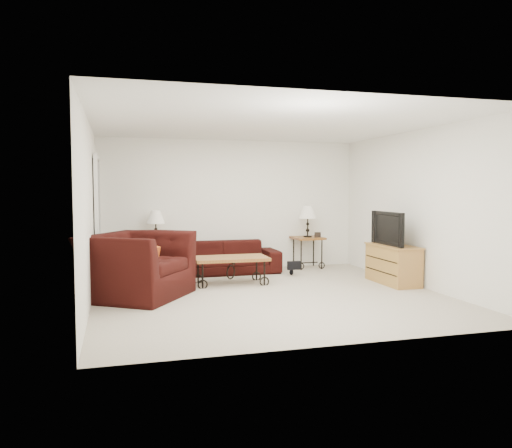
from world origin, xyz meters
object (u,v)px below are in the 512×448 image
(side_table_left, at_px, (156,259))
(lamp_right, at_px, (308,221))
(lamp_left, at_px, (156,227))
(backpack, at_px, (291,262))
(sofa, at_px, (224,257))
(television, at_px, (392,228))
(tv_stand, at_px, (393,264))
(side_table_right, at_px, (307,252))
(armchair, at_px, (137,265))
(coffee_table, at_px, (231,270))

(side_table_left, height_order, lamp_right, lamp_right)
(lamp_left, bearing_deg, backpack, -16.39)
(sofa, height_order, backpack, sofa)
(television, height_order, backpack, television)
(tv_stand, bearing_deg, sofa, 145.02)
(lamp_left, height_order, lamp_right, lamp_right)
(side_table_right, bearing_deg, sofa, -174.02)
(side_table_left, height_order, tv_stand, tv_stand)
(lamp_left, height_order, backpack, lamp_left)
(lamp_left, xyz_separation_m, backpack, (2.36, -0.69, -0.64))
(sofa, bearing_deg, armchair, -134.12)
(lamp_left, xyz_separation_m, tv_stand, (3.70, -1.91, -0.56))
(side_table_right, xyz_separation_m, coffee_table, (-1.83, -1.25, -0.08))
(coffee_table, relative_size, television, 1.26)
(coffee_table, distance_m, armchair, 1.65)
(side_table_left, height_order, side_table_right, side_table_right)
(tv_stand, bearing_deg, side_table_left, 152.66)
(lamp_left, height_order, coffee_table, lamp_left)
(armchair, relative_size, tv_stand, 1.33)
(television, xyz_separation_m, backpack, (-1.32, 1.22, -0.68))
(armchair, bearing_deg, tv_stand, -57.31)
(side_table_left, height_order, armchair, armchair)
(side_table_right, relative_size, backpack, 1.30)
(armchair, xyz_separation_m, backpack, (2.77, 1.17, -0.23))
(side_table_left, distance_m, tv_stand, 4.16)
(side_table_right, bearing_deg, armchair, -150.95)
(lamp_left, relative_size, lamp_right, 0.95)
(lamp_right, bearing_deg, backpack, -129.99)
(tv_stand, bearing_deg, lamp_right, 111.58)
(tv_stand, relative_size, backpack, 2.25)
(side_table_left, distance_m, side_table_right, 2.94)
(sofa, height_order, coffee_table, sofa)
(backpack, bearing_deg, television, -56.51)
(side_table_left, xyz_separation_m, lamp_right, (2.94, -0.00, 0.63))
(sofa, distance_m, coffee_table, 1.08)
(coffee_table, bearing_deg, backpack, 23.90)
(armchair, xyz_separation_m, television, (4.08, -0.05, 0.45))
(side_table_left, bearing_deg, lamp_left, 0.00)
(sofa, height_order, lamp_right, lamp_right)
(sofa, bearing_deg, television, -35.20)
(lamp_right, bearing_deg, armchair, -150.95)
(side_table_left, xyz_separation_m, television, (3.68, -1.91, 0.62))
(coffee_table, bearing_deg, sofa, 83.94)
(lamp_right, bearing_deg, side_table_left, 180.00)
(side_table_left, xyz_separation_m, coffee_table, (1.11, -1.25, -0.07))
(side_table_left, relative_size, backpack, 1.24)
(lamp_right, bearing_deg, sofa, -174.02)
(lamp_right, distance_m, armchair, 3.86)
(side_table_left, xyz_separation_m, side_table_right, (2.94, -0.00, 0.01))
(tv_stand, height_order, television, television)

